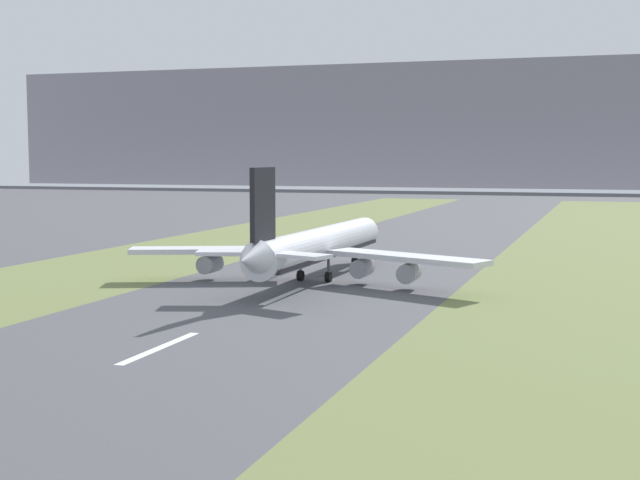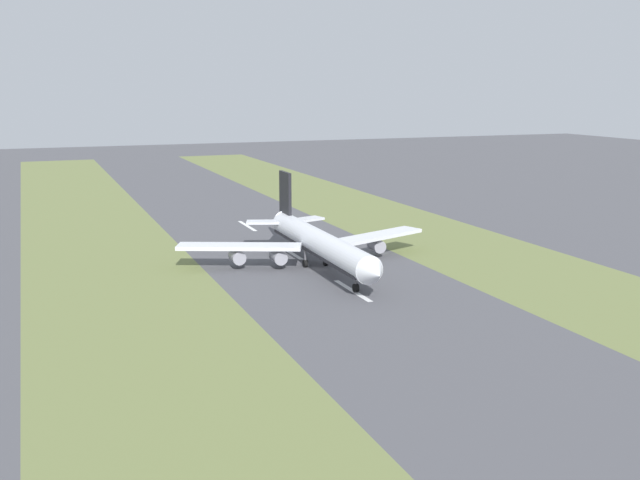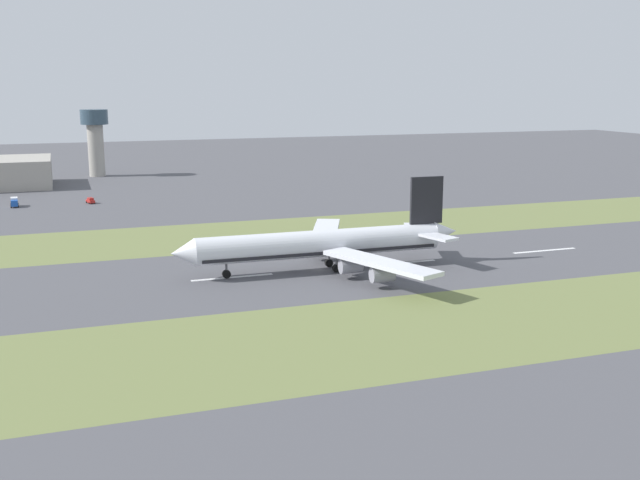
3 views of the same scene
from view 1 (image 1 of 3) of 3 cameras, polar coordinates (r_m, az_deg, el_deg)
The scene contains 8 objects.
ground_plane at distance 158.90m, azimuth 0.21°, elevation -2.51°, with size 800.00×800.00×0.00m, color #4C4C51.
grass_median_west at distance 177.96m, azimuth -13.71°, elevation -1.81°, with size 40.00×600.00×0.01m, color olive.
grass_median_east at distance 151.25m, azimuth 16.66°, elevation -3.14°, with size 40.00×600.00×0.01m, color olive.
centreline_dash_near at distance 104.17m, azimuth -10.21°, elevation -6.80°, with size 1.20×18.00×0.01m, color silver.
centreline_dash_mid at distance 140.00m, azimuth -2.37°, elevation -3.59°, with size 1.20×18.00×0.01m, color silver.
centreline_dash_far at distance 177.62m, azimuth 2.19°, elevation -1.68°, with size 1.20×18.00×0.01m, color silver.
airplane_main_jet at distance 156.33m, azimuth -0.23°, elevation -0.42°, with size 64.13×67.08×20.20m.
mountain_ridge at distance 671.73m, azimuth 14.22°, elevation 7.06°, with size 800.00×120.00×86.65m, color gray.
Camera 1 is at (48.85, -149.61, 21.86)m, focal length 50.00 mm.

